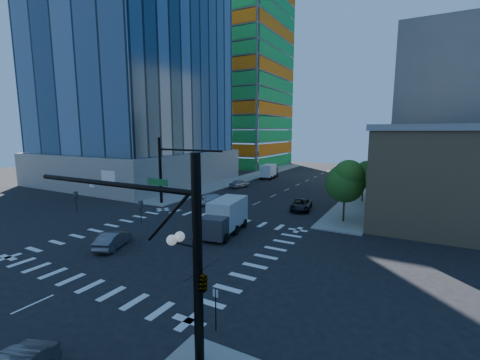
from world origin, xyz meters
The scene contains 18 objects.
ground centered at (0.00, 0.00, 0.00)m, with size 160.00×160.00×0.00m, color black.
road_markings centered at (0.00, 0.00, 0.01)m, with size 20.00×20.00×0.01m, color silver.
sidewalk_ne centered at (12.50, 40.00, 0.07)m, with size 5.00×60.00×0.15m, color gray.
sidewalk_nw centered at (-12.50, 40.00, 0.07)m, with size 5.00×60.00×0.15m, color gray.
construction_building centered at (-27.41, 61.93, 24.61)m, with size 25.16×34.50×70.60m.
commercial_building centered at (25.00, 22.00, 5.31)m, with size 20.50×22.50×10.60m.
bg_building_ne centered at (27.00, 55.00, 14.00)m, with size 24.00×30.00×28.00m, color #66635C.
signal_mast_se centered at (10.60, -11.50, 5.01)m, with size 10.51×2.48×9.00m.
signal_mast_nw centered at (-10.00, 11.50, 5.49)m, with size 10.20×0.40×9.00m.
tree_south centered at (12.63, 13.90, 4.69)m, with size 4.16×4.16×6.82m.
tree_north centered at (12.93, 25.90, 3.99)m, with size 3.54×3.52×5.78m.
no_parking_sign centered at (10.70, -9.00, 1.38)m, with size 0.30×0.06×2.20m.
car_nb_far centered at (6.66, 17.31, 0.70)m, with size 2.33×5.06×1.41m, color black.
car_sb_near centered at (-5.17, 15.03, 0.71)m, with size 1.98×4.87×1.41m, color silver.
car_sb_mid centered at (-8.10, 28.01, 0.73)m, with size 1.72×4.27×1.45m, color #A4A7AB.
car_sb_cross centered at (-3.44, -3.40, 0.71)m, with size 1.50×4.29×1.41m, color #55555A.
box_truck_near centered at (3.02, 4.36, 1.45)m, with size 3.52×6.54×3.27m.
box_truck_far centered at (-8.05, 41.11, 1.33)m, with size 3.08×5.98×3.01m.
Camera 1 is at (18.88, -21.47, 9.96)m, focal length 24.00 mm.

